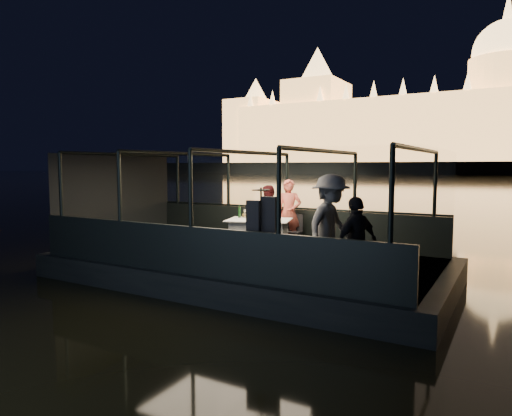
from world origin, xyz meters
The scene contains 28 objects.
river_water centered at (0.00, 80.00, 0.00)m, with size 500.00×500.00×0.00m, color black.
boat_hull centered at (0.00, 0.00, 0.00)m, with size 8.60×4.40×1.00m, color black.
boat_deck centered at (0.00, 0.00, 0.48)m, with size 8.00×4.00×0.04m, color black.
gunwale_port centered at (0.00, 2.00, 0.95)m, with size 8.00×0.08×0.90m, color black.
gunwale_starboard centered at (0.00, -2.00, 0.95)m, with size 8.00×0.08×0.90m, color black.
cabin_glass_port centered at (0.00, 2.00, 2.10)m, with size 8.00×0.02×1.40m, color #99B2B2, non-canonical shape.
cabin_glass_starboard centered at (0.00, -2.00, 2.10)m, with size 8.00×0.02×1.40m, color #99B2B2, non-canonical shape.
cabin_roof_glass centered at (0.00, 0.00, 2.80)m, with size 8.00×4.00×0.02m, color #99B2B2, non-canonical shape.
end_wall_fore centered at (-4.00, 0.00, 1.65)m, with size 0.02×4.00×2.30m, color black, non-canonical shape.
end_wall_aft centered at (4.00, 0.00, 1.65)m, with size 0.02×4.00×2.30m, color black, non-canonical shape.
canopy_ribs centered at (0.00, 0.00, 1.65)m, with size 8.00×4.00×2.30m, color black, non-canonical shape.
embankment centered at (0.00, 210.00, 1.00)m, with size 400.00×140.00×6.00m, color #423D33.
parliament_building centered at (0.00, 175.00, 29.00)m, with size 220.00×32.00×60.00m, color #F2D18C, non-canonical shape.
dining_table_central centered at (-0.04, 0.61, 0.89)m, with size 1.45×1.05×0.77m, color white.
chair_port_left centered at (-0.47, 1.37, 0.95)m, with size 0.39×0.39×0.84m, color black.
chair_port_right centered at (0.42, 1.49, 0.95)m, with size 0.38×0.38×0.81m, color black.
coat_stand centered at (1.30, -1.70, 1.40)m, with size 0.45×0.36×1.63m, color black, non-canonical shape.
person_woman_coral centered at (0.27, 1.58, 1.25)m, with size 0.60×0.40×1.68m, color #D55F4D.
person_man_maroon centered at (-0.31, 1.64, 1.25)m, with size 0.73×0.57×1.52m, color #3F1115.
passenger_stripe centered at (2.26, -0.85, 1.35)m, with size 1.21×0.68×1.87m, color silver.
passenger_dark centered at (2.94, -1.47, 1.35)m, with size 0.90×0.38×1.52m, color black.
wine_bottle centered at (-0.62, 0.68, 1.42)m, with size 0.07×0.07×0.31m, color #133515.
bread_basket centered at (-0.52, 0.84, 1.31)m, with size 0.21×0.21×0.08m, color olive.
amber_candle centered at (0.04, 0.88, 1.31)m, with size 0.06×0.06×0.09m, color #FF9D3F.
plate_near centered at (0.40, 0.59, 1.27)m, with size 0.24×0.24×0.01m, color white.
plate_far centered at (-0.32, 1.03, 1.27)m, with size 0.24×0.24×0.01m, color white.
wine_glass_white centered at (-0.47, 0.68, 1.36)m, with size 0.07×0.07×0.20m, color white, non-canonical shape.
wine_glass_red centered at (0.21, 1.03, 1.36)m, with size 0.07×0.07×0.21m, color silver, non-canonical shape.
Camera 1 is at (5.14, -8.59, 2.49)m, focal length 32.00 mm.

